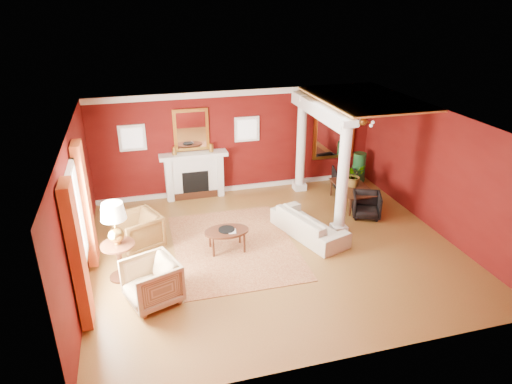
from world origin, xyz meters
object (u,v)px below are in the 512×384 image
object	(u,v)px
sofa	(309,220)
dining_table	(353,190)
armchair_leopard	(138,230)
side_table	(115,228)
armchair_stripe	(151,280)
coffee_table	(227,232)

from	to	relation	value
sofa	dining_table	distance (m)	2.22
armchair_leopard	dining_table	bearing A→B (deg)	75.03
armchair_leopard	side_table	distance (m)	1.34
dining_table	armchair_stripe	bearing A→B (deg)	120.02
sofa	armchair_leopard	size ratio (longest dim) A/B	2.22
coffee_table	side_table	xyz separation A→B (m)	(-2.28, -0.47, 0.69)
armchair_leopard	coffee_table	size ratio (longest dim) A/B	0.93
armchair_stripe	dining_table	size ratio (longest dim) A/B	0.64
dining_table	side_table	bearing A→B (deg)	109.97
armchair_leopard	side_table	xyz separation A→B (m)	(-0.39, -1.09, 0.68)
armchair_leopard	dining_table	distance (m)	5.74
armchair_stripe	coffee_table	size ratio (longest dim) A/B	0.94
sofa	armchair_stripe	size ratio (longest dim) A/B	2.19
armchair_stripe	side_table	bearing A→B (deg)	-169.22
side_table	dining_table	distance (m)	6.42
coffee_table	sofa	bearing A→B (deg)	3.88
sofa	coffee_table	distance (m)	2.01
armchair_stripe	dining_table	world-z (taller)	armchair_stripe
armchair_leopard	dining_table	xyz separation A→B (m)	(5.68, 0.84, -0.05)
side_table	dining_table	bearing A→B (deg)	17.59
armchair_leopard	coffee_table	bearing A→B (deg)	48.62
sofa	side_table	distance (m)	4.39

